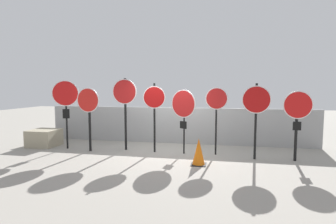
{
  "coord_description": "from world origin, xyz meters",
  "views": [
    {
      "loc": [
        1.68,
        -8.68,
        2.2
      ],
      "look_at": [
        -0.02,
        0.0,
        1.4
      ],
      "focal_mm": 28.0,
      "sensor_mm": 36.0,
      "label": 1
    }
  ],
  "objects_px": {
    "stop_sign_6": "(256,106)",
    "stop_sign_7": "(297,113)",
    "stop_sign_0": "(66,99)",
    "stop_sign_2": "(125,99)",
    "stop_sign_5": "(216,104)",
    "storage_crate": "(44,138)",
    "stop_sign_1": "(88,107)",
    "stop_sign_4": "(183,107)",
    "stop_sign_3": "(154,104)",
    "traffic_cone_0": "(199,152)"
  },
  "relations": [
    {
      "from": "stop_sign_6",
      "to": "stop_sign_7",
      "type": "relative_size",
      "value": 1.11
    },
    {
      "from": "stop_sign_0",
      "to": "stop_sign_2",
      "type": "bearing_deg",
      "value": -15.0
    },
    {
      "from": "stop_sign_5",
      "to": "stop_sign_7",
      "type": "xyz_separation_m",
      "value": [
        2.38,
        -0.32,
        -0.2
      ]
    },
    {
      "from": "stop_sign_7",
      "to": "storage_crate",
      "type": "bearing_deg",
      "value": 176.91
    },
    {
      "from": "stop_sign_6",
      "to": "storage_crate",
      "type": "xyz_separation_m",
      "value": [
        -7.66,
        0.46,
        -1.36
      ]
    },
    {
      "from": "stop_sign_6",
      "to": "stop_sign_1",
      "type": "bearing_deg",
      "value": -174.89
    },
    {
      "from": "stop_sign_4",
      "to": "stop_sign_7",
      "type": "xyz_separation_m",
      "value": [
        3.46,
        -0.25,
        -0.11
      ]
    },
    {
      "from": "stop_sign_1",
      "to": "stop_sign_2",
      "type": "height_order",
      "value": "stop_sign_2"
    },
    {
      "from": "stop_sign_4",
      "to": "stop_sign_6",
      "type": "relative_size",
      "value": 0.92
    },
    {
      "from": "stop_sign_6",
      "to": "stop_sign_4",
      "type": "bearing_deg",
      "value": 178.03
    },
    {
      "from": "stop_sign_3",
      "to": "traffic_cone_0",
      "type": "bearing_deg",
      "value": -45.31
    },
    {
      "from": "stop_sign_0",
      "to": "stop_sign_3",
      "type": "relative_size",
      "value": 1.05
    },
    {
      "from": "stop_sign_6",
      "to": "traffic_cone_0",
      "type": "xyz_separation_m",
      "value": [
        -1.66,
        -0.89,
        -1.29
      ]
    },
    {
      "from": "stop_sign_1",
      "to": "stop_sign_6",
      "type": "relative_size",
      "value": 0.94
    },
    {
      "from": "stop_sign_2",
      "to": "stop_sign_5",
      "type": "xyz_separation_m",
      "value": [
        3.18,
        -0.08,
        -0.14
      ]
    },
    {
      "from": "stop_sign_0",
      "to": "stop_sign_4",
      "type": "height_order",
      "value": "stop_sign_0"
    },
    {
      "from": "stop_sign_2",
      "to": "stop_sign_7",
      "type": "relative_size",
      "value": 1.2
    },
    {
      "from": "stop_sign_7",
      "to": "traffic_cone_0",
      "type": "relative_size",
      "value": 2.77
    },
    {
      "from": "stop_sign_2",
      "to": "storage_crate",
      "type": "height_order",
      "value": "stop_sign_2"
    },
    {
      "from": "stop_sign_1",
      "to": "traffic_cone_0",
      "type": "relative_size",
      "value": 2.89
    },
    {
      "from": "stop_sign_1",
      "to": "storage_crate",
      "type": "height_order",
      "value": "stop_sign_1"
    },
    {
      "from": "stop_sign_3",
      "to": "stop_sign_5",
      "type": "bearing_deg",
      "value": -7.4
    },
    {
      "from": "stop_sign_5",
      "to": "storage_crate",
      "type": "distance_m",
      "value": 6.61
    },
    {
      "from": "stop_sign_1",
      "to": "stop_sign_5",
      "type": "relative_size",
      "value": 0.99
    },
    {
      "from": "stop_sign_4",
      "to": "stop_sign_7",
      "type": "height_order",
      "value": "stop_sign_4"
    },
    {
      "from": "stop_sign_2",
      "to": "stop_sign_3",
      "type": "xyz_separation_m",
      "value": [
        1.1,
        -0.12,
        -0.13
      ]
    },
    {
      "from": "stop_sign_1",
      "to": "stop_sign_6",
      "type": "xyz_separation_m",
      "value": [
        5.55,
        -0.01,
        0.12
      ]
    },
    {
      "from": "stop_sign_3",
      "to": "stop_sign_6",
      "type": "relative_size",
      "value": 1.01
    },
    {
      "from": "stop_sign_5",
      "to": "stop_sign_6",
      "type": "distance_m",
      "value": 1.25
    },
    {
      "from": "stop_sign_0",
      "to": "stop_sign_3",
      "type": "bearing_deg",
      "value": -19.22
    },
    {
      "from": "stop_sign_4",
      "to": "storage_crate",
      "type": "bearing_deg",
      "value": -155.82
    },
    {
      "from": "stop_sign_0",
      "to": "stop_sign_5",
      "type": "bearing_deg",
      "value": -19.58
    },
    {
      "from": "stop_sign_5",
      "to": "storage_crate",
      "type": "bearing_deg",
      "value": 175.39
    },
    {
      "from": "stop_sign_3",
      "to": "stop_sign_6",
      "type": "height_order",
      "value": "stop_sign_3"
    },
    {
      "from": "stop_sign_2",
      "to": "stop_sign_6",
      "type": "bearing_deg",
      "value": -5.09
    },
    {
      "from": "stop_sign_0",
      "to": "storage_crate",
      "type": "xyz_separation_m",
      "value": [
        -1.13,
        0.27,
        -1.51
      ]
    },
    {
      "from": "stop_sign_0",
      "to": "stop_sign_6",
      "type": "bearing_deg",
      "value": -23.04
    },
    {
      "from": "stop_sign_1",
      "to": "stop_sign_2",
      "type": "relative_size",
      "value": 0.87
    },
    {
      "from": "stop_sign_3",
      "to": "storage_crate",
      "type": "height_order",
      "value": "stop_sign_3"
    },
    {
      "from": "stop_sign_4",
      "to": "stop_sign_1",
      "type": "bearing_deg",
      "value": -149.14
    },
    {
      "from": "stop_sign_6",
      "to": "stop_sign_2",
      "type": "bearing_deg",
      "value": 179.55
    },
    {
      "from": "stop_sign_2",
      "to": "stop_sign_4",
      "type": "height_order",
      "value": "stop_sign_2"
    },
    {
      "from": "stop_sign_0",
      "to": "stop_sign_3",
      "type": "xyz_separation_m",
      "value": [
        3.25,
        0.12,
        -0.14
      ]
    },
    {
      "from": "stop_sign_1",
      "to": "stop_sign_6",
      "type": "bearing_deg",
      "value": 4.93
    },
    {
      "from": "stop_sign_4",
      "to": "stop_sign_6",
      "type": "height_order",
      "value": "stop_sign_6"
    },
    {
      "from": "stop_sign_2",
      "to": "stop_sign_7",
      "type": "bearing_deg",
      "value": -3.54
    },
    {
      "from": "stop_sign_0",
      "to": "stop_sign_6",
      "type": "xyz_separation_m",
      "value": [
        6.53,
        -0.2,
        -0.16
      ]
    },
    {
      "from": "stop_sign_1",
      "to": "stop_sign_2",
      "type": "xyz_separation_m",
      "value": [
        1.17,
        0.42,
        0.27
      ]
    },
    {
      "from": "stop_sign_0",
      "to": "stop_sign_6",
      "type": "height_order",
      "value": "stop_sign_0"
    },
    {
      "from": "stop_sign_4",
      "to": "stop_sign_6",
      "type": "xyz_separation_m",
      "value": [
        2.27,
        -0.29,
        0.08
      ]
    }
  ]
}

